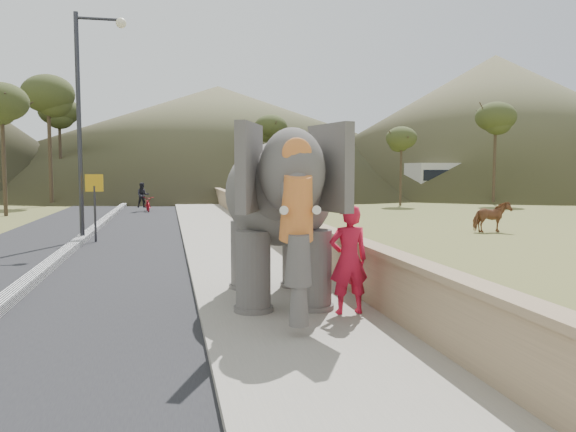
% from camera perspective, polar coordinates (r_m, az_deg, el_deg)
% --- Properties ---
extents(ground, '(160.00, 160.00, 0.00)m').
position_cam_1_polar(ground, '(9.19, 0.93, -11.49)').
color(ground, olive).
rests_on(ground, ground).
extents(road, '(7.00, 120.00, 0.03)m').
position_cam_1_polar(road, '(19.01, -21.13, -3.29)').
color(road, black).
rests_on(road, ground).
extents(median, '(0.35, 120.00, 0.22)m').
position_cam_1_polar(median, '(18.99, -21.14, -3.01)').
color(median, black).
rests_on(median, ground).
extents(walkway, '(3.00, 120.00, 0.15)m').
position_cam_1_polar(walkway, '(18.87, -5.94, -2.87)').
color(walkway, '#9E9687').
rests_on(walkway, ground).
extents(parapet, '(0.30, 120.00, 1.10)m').
position_cam_1_polar(parapet, '(19.05, -1.02, -1.33)').
color(parapet, tan).
rests_on(parapet, ground).
extents(lamppost, '(1.76, 0.36, 8.00)m').
position_cam_1_polar(lamppost, '(21.26, -19.68, 10.70)').
color(lamppost, '#29292D').
rests_on(lamppost, ground).
extents(signboard, '(0.60, 0.08, 2.40)m').
position_cam_1_polar(signboard, '(20.72, -19.06, 1.93)').
color(signboard, '#2D2D33').
rests_on(signboard, ground).
extents(cow, '(1.53, 0.73, 1.27)m').
position_cam_1_polar(cow, '(24.35, 19.99, -0.09)').
color(cow, brown).
rests_on(cow, ground).
extents(distant_car, '(4.49, 2.54, 1.44)m').
position_cam_1_polar(distant_car, '(48.49, 9.51, 2.50)').
color(distant_car, silver).
rests_on(distant_car, ground).
extents(bus_white, '(11.26, 4.22, 3.10)m').
position_cam_1_polar(bus_white, '(51.17, 17.64, 3.39)').
color(bus_white, beige).
rests_on(bus_white, ground).
extents(hill_right, '(56.00, 56.00, 16.00)m').
position_cam_1_polar(hill_right, '(71.73, 20.17, 8.81)').
color(hill_right, brown).
rests_on(hill_right, ground).
extents(hill_far, '(80.00, 80.00, 14.00)m').
position_cam_1_polar(hill_far, '(79.03, -7.08, 7.93)').
color(hill_far, brown).
rests_on(hill_far, ground).
extents(elephant_and_man, '(2.48, 4.38, 3.08)m').
position_cam_1_polar(elephant_and_man, '(10.48, -1.00, -0.12)').
color(elephant_and_man, '#66605C').
rests_on(elephant_and_man, ground).
extents(motorcyclist, '(1.11, 1.82, 1.78)m').
position_cam_1_polar(motorcyclist, '(35.04, -14.24, 1.52)').
color(motorcyclist, maroon).
rests_on(motorcyclist, ground).
extents(trees, '(47.95, 41.99, 9.40)m').
position_cam_1_polar(trees, '(37.76, -9.21, 7.02)').
color(trees, '#473828').
rests_on(trees, ground).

